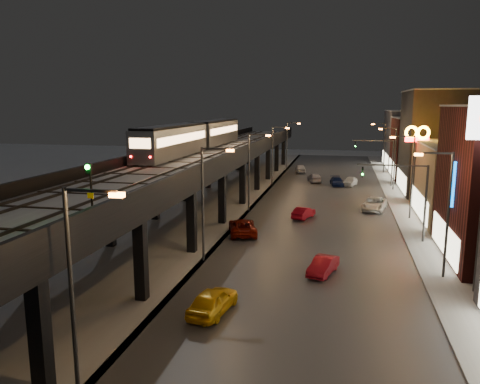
{
  "coord_description": "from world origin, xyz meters",
  "views": [
    {
      "loc": [
        9.75,
        -20.83,
        12.08
      ],
      "look_at": [
        1.48,
        16.49,
        5.0
      ],
      "focal_mm": 35.0,
      "sensor_mm": 36.0,
      "label": 1
    }
  ],
  "objects_px": {
    "car_near_white": "(304,213)",
    "car_mid_dark": "(315,178)",
    "subway_train": "(197,136)",
    "car_taxi": "(213,302)",
    "car_far_white": "(300,169)",
    "car_onc_silver": "(323,266)",
    "rail_signal": "(90,180)",
    "car_onc_white": "(337,182)",
    "car_onc_red": "(350,182)",
    "car_mid_silver": "(242,227)",
    "car_onc_dark": "(374,204)"
  },
  "relations": [
    {
      "from": "rail_signal",
      "to": "car_taxi",
      "type": "distance_m",
      "value": 10.28
    },
    {
      "from": "subway_train",
      "to": "car_mid_silver",
      "type": "xyz_separation_m",
      "value": [
        9.2,
        -15.28,
        -7.57
      ]
    },
    {
      "from": "car_mid_dark",
      "to": "car_onc_dark",
      "type": "height_order",
      "value": "car_onc_dark"
    },
    {
      "from": "subway_train",
      "to": "car_mid_dark",
      "type": "height_order",
      "value": "subway_train"
    },
    {
      "from": "car_onc_white",
      "to": "car_mid_silver",
      "type": "bearing_deg",
      "value": -115.14
    },
    {
      "from": "car_near_white",
      "to": "car_mid_dark",
      "type": "height_order",
      "value": "car_mid_dark"
    },
    {
      "from": "car_taxi",
      "to": "car_mid_silver",
      "type": "height_order",
      "value": "car_taxi"
    },
    {
      "from": "rail_signal",
      "to": "car_onc_white",
      "type": "distance_m",
      "value": 53.56
    },
    {
      "from": "car_taxi",
      "to": "car_onc_silver",
      "type": "height_order",
      "value": "car_taxi"
    },
    {
      "from": "rail_signal",
      "to": "car_onc_white",
      "type": "relative_size",
      "value": 0.63
    },
    {
      "from": "car_far_white",
      "to": "car_taxi",
      "type": "bearing_deg",
      "value": 81.55
    },
    {
      "from": "rail_signal",
      "to": "car_mid_silver",
      "type": "distance_m",
      "value": 23.37
    },
    {
      "from": "car_mid_silver",
      "to": "subway_train",
      "type": "bearing_deg",
      "value": -75.4
    },
    {
      "from": "rail_signal",
      "to": "car_onc_dark",
      "type": "xyz_separation_m",
      "value": [
        15.63,
        35.34,
        -7.84
      ]
    },
    {
      "from": "car_taxi",
      "to": "car_near_white",
      "type": "bearing_deg",
      "value": -88.88
    },
    {
      "from": "car_taxi",
      "to": "car_onc_silver",
      "type": "relative_size",
      "value": 1.17
    },
    {
      "from": "car_mid_dark",
      "to": "rail_signal",
      "type": "bearing_deg",
      "value": 68.76
    },
    {
      "from": "car_mid_dark",
      "to": "car_onc_dark",
      "type": "relative_size",
      "value": 0.88
    },
    {
      "from": "subway_train",
      "to": "car_taxi",
      "type": "bearing_deg",
      "value": -71.05
    },
    {
      "from": "car_near_white",
      "to": "car_mid_dark",
      "type": "distance_m",
      "value": 24.96
    },
    {
      "from": "car_mid_dark",
      "to": "car_mid_silver",
      "type": "bearing_deg",
      "value": 68.37
    },
    {
      "from": "car_onc_silver",
      "to": "car_onc_dark",
      "type": "xyz_separation_m",
      "value": [
        4.88,
        22.61,
        0.1
      ]
    },
    {
      "from": "car_onc_red",
      "to": "car_mid_silver",
      "type": "bearing_deg",
      "value": -94.09
    },
    {
      "from": "car_mid_dark",
      "to": "car_onc_red",
      "type": "height_order",
      "value": "car_onc_red"
    },
    {
      "from": "subway_train",
      "to": "rail_signal",
      "type": "distance_m",
      "value": 37.67
    },
    {
      "from": "car_taxi",
      "to": "car_onc_dark",
      "type": "xyz_separation_m",
      "value": [
        10.91,
        30.59,
        -0.03
      ]
    },
    {
      "from": "car_taxi",
      "to": "car_far_white",
      "type": "distance_m",
      "value": 59.66
    },
    {
      "from": "car_near_white",
      "to": "car_mid_dark",
      "type": "relative_size",
      "value": 0.81
    },
    {
      "from": "rail_signal",
      "to": "car_onc_red",
      "type": "bearing_deg",
      "value": 75.93
    },
    {
      "from": "car_onc_dark",
      "to": "car_onc_red",
      "type": "bearing_deg",
      "value": 110.03
    },
    {
      "from": "car_far_white",
      "to": "car_onc_red",
      "type": "height_order",
      "value": "car_far_white"
    },
    {
      "from": "car_mid_silver",
      "to": "car_onc_red",
      "type": "distance_m",
      "value": 31.83
    },
    {
      "from": "car_mid_dark",
      "to": "car_onc_dark",
      "type": "bearing_deg",
      "value": 99.44
    },
    {
      "from": "car_near_white",
      "to": "car_onc_red",
      "type": "relative_size",
      "value": 0.92
    },
    {
      "from": "rail_signal",
      "to": "subway_train",
      "type": "bearing_deg",
      "value": 99.78
    },
    {
      "from": "car_far_white",
      "to": "car_onc_silver",
      "type": "xyz_separation_m",
      "value": [
        6.37,
        -51.68,
        -0.13
      ]
    },
    {
      "from": "car_near_white",
      "to": "car_taxi",
      "type": "bearing_deg",
      "value": 101.16
    },
    {
      "from": "subway_train",
      "to": "car_taxi",
      "type": "height_order",
      "value": "subway_train"
    },
    {
      "from": "car_onc_dark",
      "to": "car_onc_white",
      "type": "relative_size",
      "value": 1.21
    },
    {
      "from": "car_taxi",
      "to": "car_onc_red",
      "type": "bearing_deg",
      "value": -91.52
    },
    {
      "from": "car_onc_dark",
      "to": "car_taxi",
      "type": "bearing_deg",
      "value": -98.48
    },
    {
      "from": "car_onc_silver",
      "to": "car_onc_red",
      "type": "xyz_separation_m",
      "value": [
        2.28,
        39.26,
        0.07
      ]
    },
    {
      "from": "car_mid_silver",
      "to": "car_onc_dark",
      "type": "distance_m",
      "value": 18.62
    },
    {
      "from": "car_mid_dark",
      "to": "car_onc_white",
      "type": "bearing_deg",
      "value": 128.73
    },
    {
      "from": "car_far_white",
      "to": "car_onc_silver",
      "type": "bearing_deg",
      "value": 88.25
    },
    {
      "from": "car_far_white",
      "to": "car_onc_dark",
      "type": "relative_size",
      "value": 0.85
    },
    {
      "from": "car_near_white",
      "to": "car_onc_dark",
      "type": "bearing_deg",
      "value": -124.79
    },
    {
      "from": "car_far_white",
      "to": "car_onc_red",
      "type": "bearing_deg",
      "value": 116.08
    },
    {
      "from": "car_mid_silver",
      "to": "car_far_white",
      "type": "height_order",
      "value": "car_far_white"
    },
    {
      "from": "car_onc_white",
      "to": "subway_train",
      "type": "bearing_deg",
      "value": -149.67
    }
  ]
}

